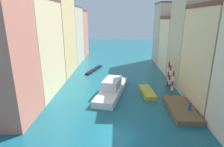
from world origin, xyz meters
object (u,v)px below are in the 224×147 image
(vaporetto_white, at_px, (112,88))
(gondola_black, at_px, (94,70))
(motorboat_0, at_px, (147,92))
(waterfront_dock, at_px, (181,109))
(person_on_dock, at_px, (190,106))
(mooring_pole_1, at_px, (170,76))
(mooring_pole_0, at_px, (173,82))
(mooring_pole_2, at_px, (168,73))

(vaporetto_white, xyz_separation_m, gondola_black, (-5.07, 14.81, -0.75))
(gondola_black, height_order, motorboat_0, motorboat_0)
(waterfront_dock, distance_m, person_on_dock, 1.71)
(person_on_dock, xyz_separation_m, gondola_black, (-16.06, 22.31, -1.22))
(waterfront_dock, distance_m, gondola_black, 26.14)
(mooring_pole_1, height_order, vaporetto_white, mooring_pole_1)
(gondola_black, bearing_deg, mooring_pole_1, -37.68)
(person_on_dock, distance_m, mooring_pole_0, 7.16)
(person_on_dock, bearing_deg, mooring_pole_2, 90.10)
(mooring_pole_2, distance_m, vaporetto_white, 11.84)
(mooring_pole_2, height_order, motorboat_0, mooring_pole_2)
(waterfront_dock, distance_m, mooring_pole_1, 9.22)
(waterfront_dock, xyz_separation_m, mooring_pole_1, (0.64, 8.95, 2.14))
(vaporetto_white, bearing_deg, mooring_pole_1, 13.18)
(waterfront_dock, xyz_separation_m, mooring_pole_0, (0.37, 5.99, 1.98))
(person_on_dock, height_order, mooring_pole_2, mooring_pole_2)
(mooring_pole_2, xyz_separation_m, gondola_black, (-16.04, 10.67, -2.44))
(mooring_pole_0, distance_m, mooring_pole_1, 2.97)
(mooring_pole_1, relative_size, gondola_black, 0.59)
(gondola_black, bearing_deg, person_on_dock, -54.26)
(motorboat_0, bearing_deg, waterfront_dock, -58.22)
(mooring_pole_2, height_order, vaporetto_white, mooring_pole_2)
(person_on_dock, xyz_separation_m, mooring_pole_1, (-0.17, 10.04, 1.09))
(waterfront_dock, bearing_deg, mooring_pole_2, 85.76)
(mooring_pole_2, relative_size, motorboat_0, 0.85)
(mooring_pole_0, relative_size, mooring_pole_1, 0.94)
(person_on_dock, xyz_separation_m, mooring_pole_0, (-0.43, 7.08, 0.93))
(vaporetto_white, distance_m, gondola_black, 15.67)
(mooring_pole_1, height_order, motorboat_0, mooring_pole_1)
(person_on_dock, bearing_deg, waterfront_dock, 126.35)
(waterfront_dock, xyz_separation_m, motorboat_0, (-3.88, 6.27, -0.01))
(person_on_dock, xyz_separation_m, mooring_pole_2, (-0.02, 11.64, 1.22))
(gondola_black, bearing_deg, vaporetto_white, -71.09)
(mooring_pole_2, height_order, gondola_black, mooring_pole_2)
(mooring_pole_1, xyz_separation_m, vaporetto_white, (-10.82, -2.53, -1.56))
(mooring_pole_1, bearing_deg, mooring_pole_0, -95.10)
(waterfront_dock, distance_m, mooring_pole_0, 6.32)
(vaporetto_white, relative_size, motorboat_0, 2.14)
(mooring_pole_2, bearing_deg, mooring_pole_0, -95.12)
(mooring_pole_0, xyz_separation_m, gondola_black, (-15.63, 15.23, -2.14))
(mooring_pole_0, relative_size, gondola_black, 0.55)
(person_on_dock, height_order, gondola_black, person_on_dock)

